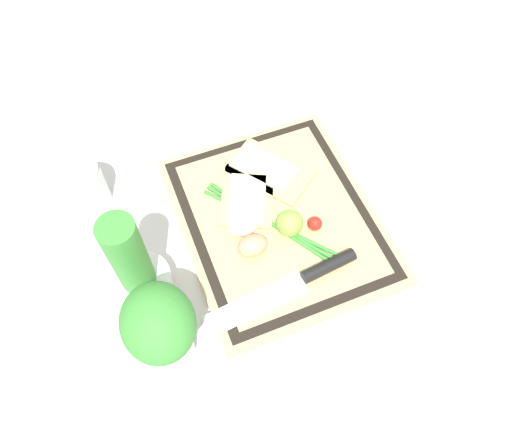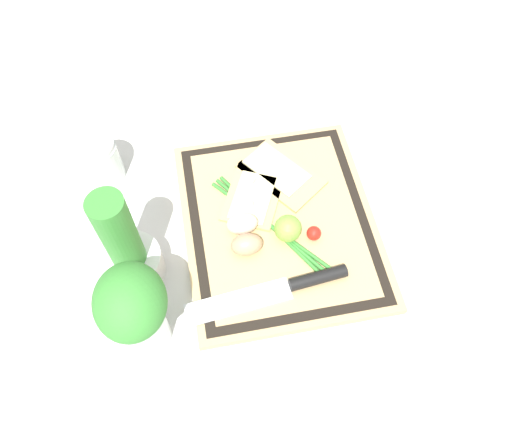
{
  "view_description": "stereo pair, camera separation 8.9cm",
  "coord_description": "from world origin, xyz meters",
  "px_view_note": "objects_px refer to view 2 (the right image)",
  "views": [
    {
      "loc": [
        -0.43,
        0.21,
        0.8
      ],
      "look_at": [
        0.0,
        0.04,
        0.04
      ],
      "focal_mm": 35.0,
      "sensor_mm": 36.0,
      "label": 1
    },
    {
      "loc": [
        -0.45,
        0.13,
        0.8
      ],
      "look_at": [
        0.0,
        0.04,
        0.04
      ],
      "focal_mm": 35.0,
      "sensor_mm": 36.0,
      "label": 2
    }
  ],
  "objects_px": {
    "herb_pot": "(127,251)",
    "herb_glass": "(135,310)",
    "lime": "(288,228)",
    "egg_pink": "(242,224)",
    "egg_brown": "(247,245)",
    "cherry_tomato_red": "(314,233)",
    "pizza_slice_far": "(253,195)",
    "sauce_jar": "(101,162)",
    "knife": "(294,285)",
    "pizza_slice_near": "(280,173)"
  },
  "relations": [
    {
      "from": "egg_brown",
      "to": "cherry_tomato_red",
      "type": "height_order",
      "value": "egg_brown"
    },
    {
      "from": "lime",
      "to": "sauce_jar",
      "type": "relative_size",
      "value": 0.52
    },
    {
      "from": "sauce_jar",
      "to": "cherry_tomato_red",
      "type": "bearing_deg",
      "value": -121.25
    },
    {
      "from": "knife",
      "to": "sauce_jar",
      "type": "xyz_separation_m",
      "value": [
        0.31,
        0.31,
        0.01
      ]
    },
    {
      "from": "lime",
      "to": "cherry_tomato_red",
      "type": "relative_size",
      "value": 1.86
    },
    {
      "from": "knife",
      "to": "herb_glass",
      "type": "distance_m",
      "value": 0.27
    },
    {
      "from": "pizza_slice_far",
      "to": "knife",
      "type": "relative_size",
      "value": 0.6
    },
    {
      "from": "pizza_slice_far",
      "to": "lime",
      "type": "xyz_separation_m",
      "value": [
        -0.09,
        -0.04,
        0.02
      ]
    },
    {
      "from": "herb_pot",
      "to": "sauce_jar",
      "type": "height_order",
      "value": "herb_pot"
    },
    {
      "from": "pizza_slice_near",
      "to": "herb_pot",
      "type": "height_order",
      "value": "herb_pot"
    },
    {
      "from": "pizza_slice_near",
      "to": "herb_glass",
      "type": "height_order",
      "value": "herb_glass"
    },
    {
      "from": "egg_pink",
      "to": "herb_glass",
      "type": "height_order",
      "value": "herb_glass"
    },
    {
      "from": "herb_glass",
      "to": "lime",
      "type": "bearing_deg",
      "value": -63.02
    },
    {
      "from": "egg_pink",
      "to": "sauce_jar",
      "type": "relative_size",
      "value": 0.59
    },
    {
      "from": "pizza_slice_far",
      "to": "herb_pot",
      "type": "height_order",
      "value": "herb_pot"
    },
    {
      "from": "pizza_slice_far",
      "to": "egg_brown",
      "type": "xyz_separation_m",
      "value": [
        -0.11,
        0.03,
        0.01
      ]
    },
    {
      "from": "herb_pot",
      "to": "egg_brown",
      "type": "bearing_deg",
      "value": -91.03
    },
    {
      "from": "knife",
      "to": "egg_pink",
      "type": "height_order",
      "value": "egg_pink"
    },
    {
      "from": "cherry_tomato_red",
      "to": "egg_brown",
      "type": "bearing_deg",
      "value": 91.83
    },
    {
      "from": "pizza_slice_near",
      "to": "egg_brown",
      "type": "bearing_deg",
      "value": 148.37
    },
    {
      "from": "pizza_slice_near",
      "to": "lime",
      "type": "relative_size",
      "value": 3.72
    },
    {
      "from": "lime",
      "to": "cherry_tomato_red",
      "type": "bearing_deg",
      "value": -104.59
    },
    {
      "from": "herb_pot",
      "to": "egg_pink",
      "type": "bearing_deg",
      "value": -78.69
    },
    {
      "from": "egg_pink",
      "to": "herb_pot",
      "type": "height_order",
      "value": "herb_pot"
    },
    {
      "from": "herb_glass",
      "to": "cherry_tomato_red",
      "type": "bearing_deg",
      "value": -68.42
    },
    {
      "from": "knife",
      "to": "cherry_tomato_red",
      "type": "bearing_deg",
      "value": -32.26
    },
    {
      "from": "pizza_slice_far",
      "to": "knife",
      "type": "xyz_separation_m",
      "value": [
        -0.19,
        -0.03,
        0.0
      ]
    },
    {
      "from": "pizza_slice_far",
      "to": "egg_pink",
      "type": "height_order",
      "value": "egg_pink"
    },
    {
      "from": "pizza_slice_near",
      "to": "egg_brown",
      "type": "distance_m",
      "value": 0.18
    },
    {
      "from": "egg_brown",
      "to": "egg_pink",
      "type": "distance_m",
      "value": 0.04
    },
    {
      "from": "herb_pot",
      "to": "sauce_jar",
      "type": "distance_m",
      "value": 0.23
    },
    {
      "from": "pizza_slice_near",
      "to": "egg_pink",
      "type": "bearing_deg",
      "value": 139.07
    },
    {
      "from": "egg_brown",
      "to": "pizza_slice_far",
      "type": "bearing_deg",
      "value": -16.16
    },
    {
      "from": "lime",
      "to": "herb_pot",
      "type": "distance_m",
      "value": 0.28
    },
    {
      "from": "pizza_slice_far",
      "to": "knife",
      "type": "distance_m",
      "value": 0.2
    },
    {
      "from": "pizza_slice_far",
      "to": "herb_glass",
      "type": "relative_size",
      "value": 0.86
    },
    {
      "from": "pizza_slice_far",
      "to": "herb_glass",
      "type": "xyz_separation_m",
      "value": [
        -0.23,
        0.21,
        0.09
      ]
    },
    {
      "from": "egg_brown",
      "to": "sauce_jar",
      "type": "height_order",
      "value": "sauce_jar"
    },
    {
      "from": "pizza_slice_far",
      "to": "egg_brown",
      "type": "relative_size",
      "value": 3.0
    },
    {
      "from": "lime",
      "to": "sauce_jar",
      "type": "height_order",
      "value": "sauce_jar"
    },
    {
      "from": "herb_glass",
      "to": "sauce_jar",
      "type": "bearing_deg",
      "value": 9.88
    },
    {
      "from": "pizza_slice_near",
      "to": "egg_pink",
      "type": "height_order",
      "value": "egg_pink"
    },
    {
      "from": "pizza_slice_far",
      "to": "herb_glass",
      "type": "distance_m",
      "value": 0.32
    },
    {
      "from": "pizza_slice_near",
      "to": "cherry_tomato_red",
      "type": "bearing_deg",
      "value": -168.67
    },
    {
      "from": "egg_brown",
      "to": "herb_glass",
      "type": "distance_m",
      "value": 0.23
    },
    {
      "from": "egg_pink",
      "to": "cherry_tomato_red",
      "type": "relative_size",
      "value": 2.12
    },
    {
      "from": "herb_pot",
      "to": "herb_glass",
      "type": "bearing_deg",
      "value": -173.48
    },
    {
      "from": "pizza_slice_far",
      "to": "sauce_jar",
      "type": "xyz_separation_m",
      "value": [
        0.12,
        0.27,
        0.02
      ]
    },
    {
      "from": "knife",
      "to": "herb_glass",
      "type": "xyz_separation_m",
      "value": [
        -0.03,
        0.25,
        0.09
      ]
    },
    {
      "from": "cherry_tomato_red",
      "to": "herb_glass",
      "type": "relative_size",
      "value": 0.14
    }
  ]
}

